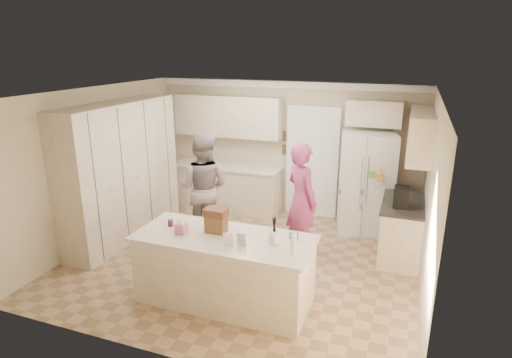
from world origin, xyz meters
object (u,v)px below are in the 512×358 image
(dollhouse_body, at_px, (216,224))
(teen_boy, at_px, (203,187))
(utensil_crock, at_px, (274,237))
(coffee_maker, at_px, (401,197))
(refrigerator, at_px, (366,183))
(island_base, at_px, (225,271))
(tissue_box, at_px, (181,228))
(teen_girl, at_px, (301,200))

(dollhouse_body, height_order, teen_boy, teen_boy)
(utensil_crock, bearing_deg, coffee_maker, 52.88)
(refrigerator, height_order, dollhouse_body, refrigerator)
(island_base, bearing_deg, coffee_maker, 42.83)
(tissue_box, bearing_deg, refrigerator, 57.05)
(dollhouse_body, bearing_deg, tissue_box, -153.43)
(coffee_maker, height_order, teen_boy, teen_boy)
(refrigerator, xyz_separation_m, dollhouse_body, (-1.58, -2.85, 0.14))
(tissue_box, height_order, teen_boy, teen_boy)
(dollhouse_body, distance_m, teen_boy, 1.83)
(dollhouse_body, bearing_deg, teen_girl, 64.76)
(coffee_maker, distance_m, dollhouse_body, 2.84)
(refrigerator, xyz_separation_m, coffee_maker, (0.62, -1.05, 0.17))
(tissue_box, bearing_deg, island_base, 10.30)
(teen_girl, bearing_deg, dollhouse_body, 107.16)
(island_base, xyz_separation_m, teen_girl, (0.58, 1.65, 0.47))
(coffee_maker, xyz_separation_m, island_base, (-2.05, -1.90, -0.63))
(tissue_box, distance_m, teen_boy, 1.84)
(island_base, height_order, dollhouse_body, dollhouse_body)
(refrigerator, height_order, utensil_crock, refrigerator)
(teen_boy, bearing_deg, coffee_maker, 178.05)
(refrigerator, bearing_deg, coffee_maker, -72.13)
(island_base, bearing_deg, teen_boy, 124.44)
(island_base, distance_m, teen_girl, 1.81)
(teen_girl, bearing_deg, teen_boy, 42.60)
(refrigerator, xyz_separation_m, island_base, (-1.43, -2.95, -0.46))
(refrigerator, xyz_separation_m, tissue_box, (-1.98, -3.05, 0.10))
(teen_girl, bearing_deg, island_base, 113.00)
(island_base, xyz_separation_m, tissue_box, (-0.55, -0.10, 0.56))
(dollhouse_body, bearing_deg, coffee_maker, 39.29)
(refrigerator, xyz_separation_m, utensil_crock, (-0.78, -2.90, 0.10))
(coffee_maker, height_order, island_base, coffee_maker)
(coffee_maker, distance_m, teen_boy, 3.19)
(coffee_maker, xyz_separation_m, teen_girl, (-1.47, -0.25, -0.16))
(dollhouse_body, relative_size, teen_boy, 0.14)
(utensil_crock, bearing_deg, tissue_box, -172.87)
(utensil_crock, height_order, tissue_box, utensil_crock)
(coffee_maker, relative_size, tissue_box, 2.14)
(island_base, bearing_deg, dollhouse_body, 146.31)
(teen_boy, bearing_deg, dollhouse_body, 115.81)
(refrigerator, relative_size, coffee_maker, 6.00)
(refrigerator, xyz_separation_m, teen_girl, (-0.85, -1.30, 0.01))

